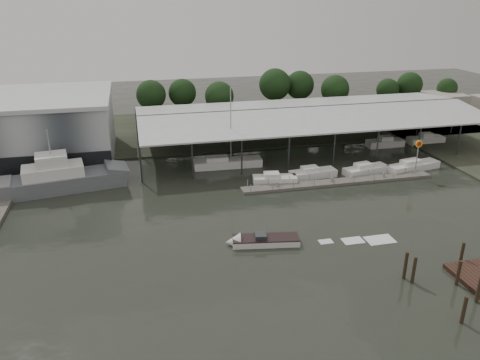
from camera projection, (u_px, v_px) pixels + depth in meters
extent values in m
plane|color=#262A22|center=(253.00, 227.00, 53.92)|extent=(200.00, 200.00, 0.00)
cube|color=#393F2F|center=(200.00, 129.00, 91.83)|extent=(140.00, 30.00, 0.30)
cube|color=#A2A8AC|center=(33.00, 130.00, 73.30)|extent=(24.00, 20.00, 10.00)
cube|color=black|center=(24.00, 170.00, 65.34)|extent=(24.00, 0.30, 4.00)
cube|color=silver|center=(27.00, 97.00, 71.35)|extent=(24.50, 20.50, 0.60)
cube|color=#2D3032|center=(309.00, 107.00, 80.24)|extent=(58.00, 0.40, 0.30)
cylinder|color=#2D3032|center=(141.00, 165.00, 65.29)|extent=(0.24, 0.24, 5.50)
cylinder|color=#2D3032|center=(137.00, 123.00, 86.07)|extent=(0.24, 0.24, 5.50)
cylinder|color=#2D3032|center=(418.00, 107.00, 98.19)|extent=(0.24, 0.24, 5.50)
cube|color=#605C54|center=(1.00, 200.00, 60.21)|extent=(3.00, 18.00, 0.50)
cube|color=#605C54|center=(338.00, 182.00, 66.02)|extent=(28.00, 2.00, 0.40)
cylinder|color=#94979A|center=(251.00, 189.00, 62.26)|extent=(0.10, 0.10, 1.20)
cylinder|color=#94979A|center=(417.00, 169.00, 69.32)|extent=(0.10, 0.10, 1.20)
cube|color=#94979A|center=(332.00, 179.00, 65.62)|extent=(0.30, 0.30, 0.70)
cylinder|color=#94979A|center=(416.00, 160.00, 67.67)|extent=(0.16, 0.16, 5.00)
cylinder|color=yellow|center=(419.00, 144.00, 66.73)|extent=(1.10, 0.12, 1.10)
cylinder|color=red|center=(419.00, 144.00, 66.67)|extent=(0.70, 0.05, 0.70)
cube|color=gray|center=(439.00, 102.00, 105.32)|extent=(10.00, 8.00, 4.00)
cube|color=slate|center=(63.00, 183.00, 63.86)|extent=(17.10, 7.30, 2.40)
cube|color=slate|center=(117.00, 169.00, 66.05)|extent=(3.85, 4.96, 1.79)
cube|color=silver|center=(53.00, 172.00, 62.84)|extent=(8.31, 5.10, 1.80)
cube|color=silver|center=(51.00, 160.00, 62.21)|extent=(4.46, 3.93, 1.61)
cylinder|color=#94979A|center=(49.00, 143.00, 61.31)|extent=(0.18, 0.18, 3.50)
cube|color=#94979A|center=(2.00, 182.00, 60.81)|extent=(2.69, 4.77, 0.15)
cube|color=silver|center=(228.00, 164.00, 72.23)|extent=(10.56, 3.00, 1.40)
cube|color=silver|center=(217.00, 159.00, 71.60)|extent=(3.42, 1.92, 0.80)
cylinder|color=#94979A|center=(231.00, 124.00, 69.96)|extent=(0.16, 0.16, 11.74)
cylinder|color=#94979A|center=(219.00, 156.00, 71.47)|extent=(3.50, 0.25, 0.12)
cube|color=silver|center=(266.00, 241.00, 50.14)|extent=(7.38, 3.10, 0.90)
cone|color=silver|center=(233.00, 242.00, 49.92)|extent=(1.89, 2.23, 2.00)
cube|color=black|center=(266.00, 238.00, 49.99)|extent=(7.39, 3.16, 0.12)
cube|color=#2D3032|center=(260.00, 236.00, 49.86)|extent=(1.41, 1.57, 0.50)
cube|color=silver|center=(326.00, 242.00, 50.69)|extent=(2.30, 1.50, 0.04)
cube|color=silver|center=(353.00, 241.00, 50.88)|extent=(3.10, 2.00, 0.04)
cube|color=silver|center=(380.00, 240.00, 51.08)|extent=(3.90, 2.50, 0.04)
cube|color=silver|center=(275.00, 180.00, 65.96)|extent=(6.41, 3.16, 1.10)
cube|color=silver|center=(271.00, 175.00, 65.56)|extent=(2.38, 1.93, 0.70)
cube|color=silver|center=(313.00, 174.00, 68.19)|extent=(7.08, 2.79, 1.10)
cube|color=silver|center=(310.00, 169.00, 67.79)|extent=(2.55, 1.81, 0.70)
cube|color=silver|center=(366.00, 170.00, 69.55)|extent=(7.32, 3.55, 1.10)
cube|color=silver|center=(363.00, 165.00, 69.14)|extent=(2.73, 2.06, 0.70)
cube|color=silver|center=(413.00, 167.00, 70.98)|extent=(9.01, 3.89, 1.10)
cube|color=silver|center=(411.00, 162.00, 70.57)|extent=(3.32, 2.18, 0.70)
cylinder|color=#382C1C|center=(458.00, 276.00, 42.93)|extent=(0.32, 0.32, 3.13)
cylinder|color=#382C1C|center=(478.00, 293.00, 40.51)|extent=(0.32, 0.32, 3.13)
cylinder|color=#382C1C|center=(414.00, 272.00, 43.31)|extent=(0.32, 0.32, 3.26)
cylinder|color=#382C1C|center=(405.00, 268.00, 43.79)|extent=(0.32, 0.32, 3.45)
cylinder|color=#382C1C|center=(462.00, 255.00, 46.58)|extent=(0.32, 0.32, 2.82)
cylinder|color=#382C1C|center=(463.00, 313.00, 37.95)|extent=(0.32, 0.32, 3.14)
cylinder|color=#2F2015|center=(152.00, 113.00, 95.30)|extent=(0.50, 0.50, 4.24)
sphere|color=#1F3E19|center=(151.00, 95.00, 93.87)|extent=(5.93, 5.93, 5.93)
cylinder|color=#2F2015|center=(183.00, 110.00, 98.21)|extent=(0.50, 0.50, 4.09)
sphere|color=#1F3E19|center=(182.00, 93.00, 96.83)|extent=(5.73, 5.73, 5.73)
cylinder|color=#2F2015|center=(220.00, 114.00, 94.83)|extent=(0.50, 0.50, 4.14)
sphere|color=#1F3E19|center=(219.00, 96.00, 93.43)|extent=(5.79, 5.79, 5.79)
cylinder|color=#2F2015|center=(274.00, 105.00, 101.48)|extent=(0.50, 0.50, 4.83)
sphere|color=#1F3E19|center=(275.00, 84.00, 99.85)|extent=(6.77, 6.77, 6.77)
cylinder|color=#2F2015|center=(299.00, 103.00, 103.74)|extent=(0.50, 0.50, 4.42)
sphere|color=#1F3E19|center=(300.00, 85.00, 102.25)|extent=(6.19, 6.19, 6.19)
cylinder|color=#2F2015|center=(334.00, 107.00, 100.46)|extent=(0.50, 0.50, 4.27)
sphere|color=#1F3E19|center=(335.00, 89.00, 99.02)|extent=(5.97, 5.97, 5.97)
cylinder|color=#2F2015|center=(386.00, 104.00, 105.15)|extent=(0.50, 0.50, 3.52)
sphere|color=#1F3E19|center=(388.00, 90.00, 103.97)|extent=(4.93, 4.93, 4.93)
cylinder|color=#2F2015|center=(407.00, 101.00, 106.51)|extent=(0.50, 0.50, 4.07)
sphere|color=#1F3E19|center=(410.00, 85.00, 105.13)|extent=(5.69, 5.69, 5.69)
cylinder|color=#2F2015|center=(445.00, 101.00, 108.43)|extent=(0.50, 0.50, 3.26)
sphere|color=#1F3E19|center=(447.00, 88.00, 107.33)|extent=(4.56, 4.56, 4.56)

